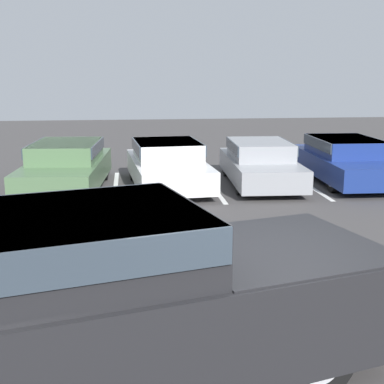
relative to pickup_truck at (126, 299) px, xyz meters
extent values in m
plane|color=#423F3F|center=(1.26, -0.06, -0.91)|extent=(60.00, 60.00, 0.00)
cube|color=white|center=(-2.95, 9.31, -0.91)|extent=(0.12, 4.35, 0.01)
cube|color=white|center=(-0.33, 9.31, -0.91)|extent=(0.12, 4.35, 0.01)
cube|color=white|center=(2.29, 9.31, -0.91)|extent=(0.12, 4.35, 0.01)
cube|color=white|center=(4.92, 9.31, -0.91)|extent=(0.12, 4.35, 0.01)
cube|color=black|center=(-0.02, -0.01, -0.17)|extent=(5.76, 3.34, 1.00)
cube|color=black|center=(-0.28, -0.08, 0.63)|extent=(2.37, 2.29, 0.59)
cube|color=#2D3842|center=(-0.28, -0.08, 0.76)|extent=(2.34, 2.34, 0.32)
cube|color=black|center=(1.63, 0.44, 0.28)|extent=(2.44, 2.38, 0.14)
cube|color=silver|center=(2.53, 0.68, -0.55)|extent=(0.72, 2.03, 0.28)
cylinder|color=black|center=(1.34, 1.23, -0.50)|extent=(0.85, 0.48, 0.81)
cylinder|color=#ADADB2|center=(1.34, 1.23, -0.50)|extent=(0.51, 0.40, 0.44)
cylinder|color=black|center=(1.77, -0.40, -0.50)|extent=(0.85, 0.48, 0.81)
cylinder|color=#ADADB2|center=(1.77, -0.40, -0.50)|extent=(0.51, 0.40, 0.44)
cube|color=#4C6B47|center=(-1.58, 9.16, -0.43)|extent=(2.18, 4.66, 0.62)
cube|color=#4C6B47|center=(-1.57, 9.25, 0.12)|extent=(1.79, 2.48, 0.46)
cube|color=#2D3842|center=(-1.57, 9.25, 0.21)|extent=(1.86, 2.43, 0.28)
cylinder|color=black|center=(-0.90, 7.79, -0.60)|extent=(0.29, 0.64, 0.62)
cylinder|color=#ADADB2|center=(-0.90, 7.79, -0.60)|extent=(0.28, 0.36, 0.34)
cylinder|color=black|center=(-2.46, 7.91, -0.60)|extent=(0.29, 0.64, 0.62)
cylinder|color=#ADADB2|center=(-2.46, 7.91, -0.60)|extent=(0.28, 0.36, 0.34)
cylinder|color=black|center=(-0.70, 10.41, -0.60)|extent=(0.29, 0.64, 0.62)
cylinder|color=#ADADB2|center=(-0.70, 10.41, -0.60)|extent=(0.28, 0.36, 0.34)
cylinder|color=black|center=(-2.26, 10.53, -0.60)|extent=(0.29, 0.64, 0.62)
cylinder|color=#ADADB2|center=(-2.26, 10.53, -0.60)|extent=(0.28, 0.36, 0.34)
cube|color=silver|center=(1.07, 9.20, -0.44)|extent=(2.17, 4.36, 0.57)
cube|color=silver|center=(1.06, 9.28, 0.09)|extent=(1.79, 2.32, 0.49)
cube|color=#2D3842|center=(1.06, 9.28, 0.19)|extent=(1.86, 2.28, 0.29)
cylinder|color=black|center=(1.97, 8.04, -0.57)|extent=(0.26, 0.69, 0.67)
cylinder|color=#ADADB2|center=(1.97, 8.04, -0.57)|extent=(0.24, 0.39, 0.37)
cylinder|color=black|center=(0.37, 7.92, -0.57)|extent=(0.26, 0.69, 0.67)
cylinder|color=#ADADB2|center=(0.37, 7.92, -0.57)|extent=(0.24, 0.39, 0.37)
cylinder|color=black|center=(1.77, 10.48, -0.57)|extent=(0.26, 0.69, 0.67)
cylinder|color=#ADADB2|center=(1.77, 10.48, -0.57)|extent=(0.24, 0.39, 0.37)
cylinder|color=black|center=(0.17, 10.36, -0.57)|extent=(0.26, 0.69, 0.67)
cylinder|color=#ADADB2|center=(0.17, 10.36, -0.57)|extent=(0.24, 0.39, 0.37)
cube|color=gray|center=(3.63, 9.30, -0.46)|extent=(1.90, 4.32, 0.56)
cube|color=gray|center=(3.63, 9.38, 0.05)|extent=(1.60, 2.28, 0.46)
cube|color=#2D3842|center=(3.63, 9.38, 0.14)|extent=(1.67, 2.23, 0.28)
cylinder|color=black|center=(4.30, 8.03, -0.60)|extent=(0.25, 0.62, 0.62)
cylinder|color=#ADADB2|center=(4.30, 8.03, -0.60)|extent=(0.24, 0.35, 0.34)
cylinder|color=black|center=(2.84, 8.10, -0.60)|extent=(0.25, 0.62, 0.62)
cylinder|color=#ADADB2|center=(2.84, 8.10, -0.60)|extent=(0.24, 0.35, 0.34)
cylinder|color=black|center=(4.41, 10.50, -0.60)|extent=(0.25, 0.62, 0.62)
cylinder|color=#ADADB2|center=(4.41, 10.50, -0.60)|extent=(0.24, 0.35, 0.34)
cylinder|color=black|center=(2.95, 10.56, -0.60)|extent=(0.25, 0.62, 0.62)
cylinder|color=#ADADB2|center=(2.95, 10.56, -0.60)|extent=(0.24, 0.35, 0.34)
cube|color=navy|center=(6.13, 9.44, -0.44)|extent=(1.96, 4.70, 0.57)
cube|color=navy|center=(6.13, 9.54, 0.08)|extent=(1.68, 2.46, 0.47)
cube|color=#2D3842|center=(6.13, 9.54, 0.17)|extent=(1.76, 2.42, 0.28)
cylinder|color=black|center=(5.30, 8.12, -0.59)|extent=(0.24, 0.65, 0.65)
cylinder|color=#ADADB2|center=(5.30, 8.12, -0.59)|extent=(0.24, 0.36, 0.36)
cylinder|color=black|center=(6.96, 10.77, -0.59)|extent=(0.24, 0.65, 0.65)
cylinder|color=#ADADB2|center=(6.96, 10.77, -0.59)|extent=(0.24, 0.36, 0.36)
cylinder|color=black|center=(5.37, 10.81, -0.59)|extent=(0.24, 0.65, 0.65)
cylinder|color=#ADADB2|center=(5.37, 10.81, -0.59)|extent=(0.24, 0.36, 0.36)
camera|label=1|loc=(0.07, -4.85, 2.16)|focal=50.00mm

